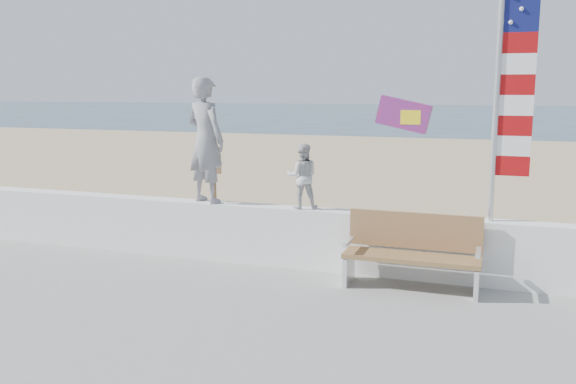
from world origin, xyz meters
name	(u,v)px	position (x,y,z in m)	size (l,w,h in m)	color
ground	(225,321)	(0.00, 0.00, 0.00)	(220.00, 220.00, 0.00)	#2B4756
sand	(371,198)	(0.00, 9.00, 0.04)	(90.00, 40.00, 0.08)	tan
seawall	(280,236)	(0.00, 2.00, 0.63)	(30.00, 0.35, 0.90)	white
adult	(206,140)	(-1.22, 2.00, 2.06)	(0.71, 0.47, 1.95)	gray
child	(302,176)	(0.36, 2.00, 1.56)	(0.47, 0.37, 0.97)	silver
bench	(412,251)	(2.06, 1.55, 0.69)	(1.80, 0.57, 1.00)	olive
flag	(508,77)	(3.15, 2.00, 2.99)	(0.50, 0.08, 3.50)	silver
parafoil_kite	(405,115)	(1.34, 5.40, 2.35)	(1.07, 0.28, 0.74)	red
sign	(214,182)	(-2.44, 4.76, 0.94)	(0.32, 0.07, 1.46)	olive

